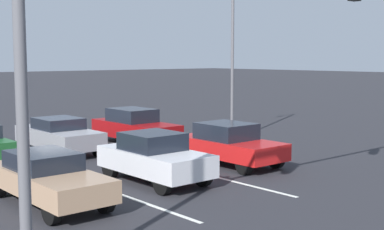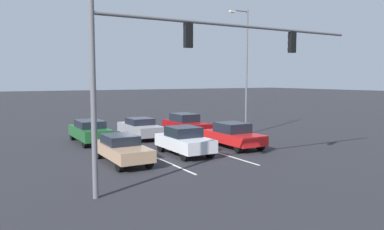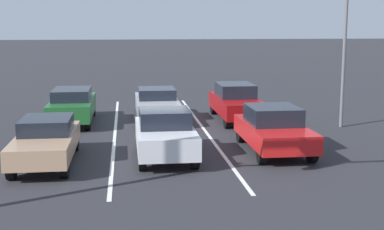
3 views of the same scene
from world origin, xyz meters
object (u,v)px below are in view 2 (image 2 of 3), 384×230
at_px(car_tan_rightlane_front, 122,148).
at_px(traffic_signal_gantry, 191,55).
at_px(car_gray_midlane_second, 140,128).
at_px(car_darkgreen_rightlane_second, 90,131).
at_px(car_maroon_leftlane_second, 186,124).
at_px(car_silver_midlane_front, 184,141).
at_px(car_red_leftlane_front, 233,135).
at_px(street_lamp_left_shoulder, 245,65).

height_order(car_tan_rightlane_front, traffic_signal_gantry, traffic_signal_gantry).
relative_size(car_gray_midlane_second, traffic_signal_gantry, 0.36).
height_order(car_tan_rightlane_front, car_darkgreen_rightlane_second, car_darkgreen_rightlane_second).
relative_size(car_tan_rightlane_front, car_darkgreen_rightlane_second, 0.97).
bearing_deg(car_maroon_leftlane_second, car_gray_midlane_second, -6.42).
height_order(car_tan_rightlane_front, car_gray_midlane_second, car_gray_midlane_second).
xyz_separation_m(car_silver_midlane_front, car_red_leftlane_front, (-3.71, -0.45, -0.02)).
xyz_separation_m(car_tan_rightlane_front, car_red_leftlane_front, (-7.41, -0.65, 0.04)).
relative_size(car_maroon_leftlane_second, car_darkgreen_rightlane_second, 1.02).
distance_m(car_red_leftlane_front, traffic_signal_gantry, 9.44).
xyz_separation_m(car_red_leftlane_front, car_maroon_leftlane_second, (0.05, -5.95, 0.05)).
bearing_deg(car_silver_midlane_front, car_darkgreen_rightlane_second, -61.68).
height_order(car_darkgreen_rightlane_second, street_lamp_left_shoulder, street_lamp_left_shoulder).
xyz_separation_m(car_silver_midlane_front, car_gray_midlane_second, (-0.14, -6.80, -0.05)).
height_order(car_silver_midlane_front, car_red_leftlane_front, car_silver_midlane_front).
bearing_deg(car_red_leftlane_front, car_darkgreen_rightlane_second, -40.11).
distance_m(car_tan_rightlane_front, car_red_leftlane_front, 7.44).
bearing_deg(car_silver_midlane_front, traffic_signal_gantry, 63.86).
distance_m(car_silver_midlane_front, car_maroon_leftlane_second, 7.37).
xyz_separation_m(car_maroon_leftlane_second, street_lamp_left_shoulder, (-3.90, 2.12, 4.42)).
bearing_deg(traffic_signal_gantry, car_maroon_leftlane_second, -118.15).
xyz_separation_m(car_darkgreen_rightlane_second, car_gray_midlane_second, (-3.67, -0.25, -0.06)).
bearing_deg(car_silver_midlane_front, street_lamp_left_shoulder, -150.45).
xyz_separation_m(car_red_leftlane_front, street_lamp_left_shoulder, (-3.85, -3.83, 4.47)).
xyz_separation_m(car_maroon_leftlane_second, car_darkgreen_rightlane_second, (7.19, -0.15, -0.02)).
relative_size(car_gray_midlane_second, street_lamp_left_shoulder, 0.50).
bearing_deg(car_gray_midlane_second, car_maroon_leftlane_second, 173.58).
bearing_deg(traffic_signal_gantry, car_darkgreen_rightlane_second, -85.06).
bearing_deg(car_tan_rightlane_front, car_red_leftlane_front, -175.02).
distance_m(car_red_leftlane_front, street_lamp_left_shoulder, 7.04).
bearing_deg(street_lamp_left_shoulder, car_gray_midlane_second, -18.72).
bearing_deg(car_silver_midlane_front, car_gray_midlane_second, -91.18).
bearing_deg(car_red_leftlane_front, car_gray_midlane_second, -60.64).
relative_size(car_silver_midlane_front, street_lamp_left_shoulder, 0.43).
relative_size(car_red_leftlane_front, car_maroon_leftlane_second, 0.91).
height_order(car_red_leftlane_front, car_darkgreen_rightlane_second, car_red_leftlane_front).
xyz_separation_m(car_red_leftlane_front, car_gray_midlane_second, (3.57, -6.35, -0.04)).
height_order(car_maroon_leftlane_second, traffic_signal_gantry, traffic_signal_gantry).
distance_m(car_red_leftlane_front, car_darkgreen_rightlane_second, 9.47).
height_order(car_darkgreen_rightlane_second, car_gray_midlane_second, car_darkgreen_rightlane_second).
bearing_deg(car_darkgreen_rightlane_second, car_red_leftlane_front, 139.89).
xyz_separation_m(car_darkgreen_rightlane_second, traffic_signal_gantry, (-1.01, 11.69, 4.34)).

